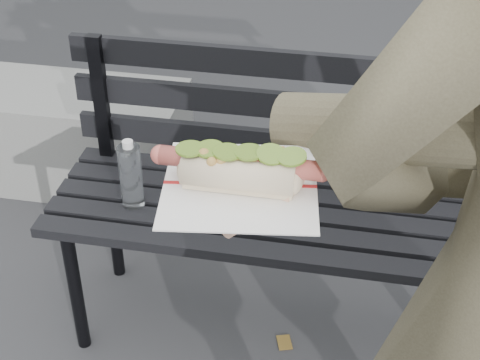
% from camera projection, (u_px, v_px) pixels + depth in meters
% --- Properties ---
extents(park_bench, '(1.50, 0.44, 0.88)m').
position_uv_depth(park_bench, '(311.00, 186.00, 2.10)').
color(park_bench, black).
rests_on(park_bench, ground).
extents(concrete_block, '(1.20, 0.40, 0.40)m').
position_uv_depth(concrete_block, '(38.00, 132.00, 2.97)').
color(concrete_block, slate).
rests_on(concrete_block, ground).
extents(held_hotdog, '(0.64, 0.31, 0.20)m').
position_uv_depth(held_hotdog, '(408.00, 146.00, 0.91)').
color(held_hotdog, '#4B4532').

